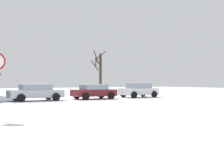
# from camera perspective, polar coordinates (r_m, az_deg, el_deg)

# --- Properties ---
(ground_plane) EXTENTS (120.00, 120.00, 0.00)m
(ground_plane) POSITION_cam_1_polar(r_m,az_deg,el_deg) (14.06, -19.54, -5.93)
(ground_plane) COLOR white
(road_surface) EXTENTS (80.00, 9.40, 0.00)m
(road_surface) POSITION_cam_1_polar(r_m,az_deg,el_deg) (17.70, -21.56, -4.63)
(road_surface) COLOR silver
(road_surface) RESTS_ON ground
(parked_car_silver) EXTENTS (4.42, 2.28, 1.41)m
(parked_car_silver) POSITION_cam_1_polar(r_m,az_deg,el_deg) (23.99, -15.33, -1.59)
(parked_car_silver) COLOR silver
(parked_car_silver) RESTS_ON ground
(parked_car_maroon) EXTENTS (4.03, 2.20, 1.37)m
(parked_car_maroon) POSITION_cam_1_polar(r_m,az_deg,el_deg) (25.55, -3.73, -1.50)
(parked_car_maroon) COLOR maroon
(parked_car_maroon) RESTS_ON ground
(parked_car_white) EXTENTS (3.96, 2.19, 1.50)m
(parked_car_white) POSITION_cam_1_polar(r_m,az_deg,el_deg) (28.51, 5.49, -1.20)
(parked_car_white) COLOR white
(parked_car_white) RESTS_ON ground
(tree_far_right) EXTENTS (1.61, 1.60, 5.09)m
(tree_far_right) POSITION_cam_1_polar(r_m,az_deg,el_deg) (30.69, -2.52, 2.42)
(tree_far_right) COLOR #423326
(tree_far_right) RESTS_ON ground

